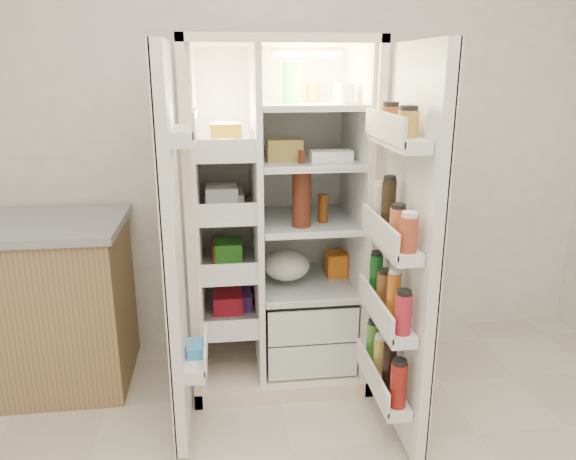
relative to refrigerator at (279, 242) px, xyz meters
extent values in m
cube|color=silver|center=(-0.04, 0.35, 0.61)|extent=(4.00, 0.02, 2.70)
cube|color=beige|center=(-0.02, 0.28, 0.16)|extent=(0.92, 0.04, 1.80)
cube|color=beige|center=(-0.46, -0.05, 0.16)|extent=(0.04, 0.70, 1.80)
cube|color=beige|center=(0.42, -0.05, 0.16)|extent=(0.04, 0.70, 1.80)
cube|color=beige|center=(-0.02, -0.05, 1.04)|extent=(0.92, 0.70, 0.04)
cube|color=beige|center=(-0.02, -0.05, -0.70)|extent=(0.92, 0.70, 0.08)
cube|color=silver|center=(-0.02, 0.25, 0.18)|extent=(0.84, 0.02, 1.68)
cube|color=silver|center=(-0.43, -0.05, 0.18)|extent=(0.02, 0.62, 1.68)
cube|color=silver|center=(0.39, -0.05, 0.18)|extent=(0.02, 0.62, 1.68)
cube|color=silver|center=(-0.13, -0.05, 0.18)|extent=(0.03, 0.62, 1.68)
cube|color=silver|center=(0.14, -0.07, -0.56)|extent=(0.47, 0.52, 0.19)
cube|color=silver|center=(0.14, -0.07, -0.36)|extent=(0.47, 0.52, 0.19)
cube|color=#FFD18C|center=(0.14, 0.00, 0.98)|extent=(0.30, 0.30, 0.02)
cube|color=silver|center=(-0.28, -0.05, -0.39)|extent=(0.28, 0.58, 0.02)
cube|color=silver|center=(-0.28, -0.05, -0.09)|extent=(0.28, 0.58, 0.02)
cube|color=silver|center=(-0.28, -0.05, 0.21)|extent=(0.28, 0.58, 0.02)
cube|color=silver|center=(-0.28, -0.05, 0.51)|extent=(0.28, 0.58, 0.02)
cube|color=silver|center=(0.14, -0.05, -0.22)|extent=(0.49, 0.58, 0.01)
cube|color=silver|center=(0.14, -0.05, 0.14)|extent=(0.49, 0.58, 0.01)
cube|color=silver|center=(0.14, -0.05, 0.46)|extent=(0.49, 0.58, 0.02)
cube|color=silver|center=(0.14, -0.05, 0.74)|extent=(0.49, 0.58, 0.02)
cube|color=#F8233C|center=(-0.28, -0.05, -0.33)|extent=(0.16, 0.20, 0.10)
cube|color=#338B26|center=(-0.28, -0.05, -0.02)|extent=(0.14, 0.18, 0.12)
cube|color=silver|center=(-0.28, -0.05, 0.25)|extent=(0.20, 0.22, 0.07)
cube|color=gold|center=(-0.28, -0.05, 0.59)|extent=(0.15, 0.16, 0.14)
cube|color=#613194|center=(-0.28, -0.05, -0.34)|extent=(0.18, 0.20, 0.09)
cube|color=orange|center=(-0.28, -0.05, -0.03)|extent=(0.14, 0.18, 0.10)
cube|color=silver|center=(-0.28, -0.05, 0.28)|extent=(0.16, 0.16, 0.12)
sphere|color=orange|center=(0.01, -0.15, -0.62)|extent=(0.07, 0.07, 0.07)
sphere|color=orange|center=(0.10, -0.11, -0.62)|extent=(0.07, 0.07, 0.07)
sphere|color=orange|center=(0.20, -0.15, -0.62)|extent=(0.07, 0.07, 0.07)
sphere|color=orange|center=(0.06, -0.01, -0.62)|extent=(0.07, 0.07, 0.07)
sphere|color=orange|center=(0.16, -0.03, -0.62)|extent=(0.07, 0.07, 0.07)
sphere|color=orange|center=(0.26, -0.07, -0.62)|extent=(0.07, 0.07, 0.07)
sphere|color=orange|center=(-0.02, -0.07, -0.62)|extent=(0.07, 0.07, 0.07)
ellipsoid|color=#397627|center=(0.14, -0.05, -0.34)|extent=(0.26, 0.24, 0.11)
cylinder|color=#4E1E10|center=(0.09, -0.20, 0.29)|extent=(0.09, 0.09, 0.30)
cylinder|color=#622D0A|center=(0.21, -0.14, 0.22)|extent=(0.05, 0.05, 0.15)
cube|color=green|center=(0.05, -0.07, 0.84)|extent=(0.07, 0.07, 0.20)
cylinder|color=white|center=(0.31, -0.14, 0.79)|extent=(0.10, 0.10, 0.09)
cylinder|color=olive|center=(0.19, 0.08, 0.79)|extent=(0.07, 0.07, 0.09)
cube|color=white|center=(0.25, -0.14, 0.49)|extent=(0.21, 0.09, 0.05)
cube|color=#A88743|center=(0.02, -0.10, 0.52)|extent=(0.18, 0.10, 0.11)
ellipsoid|color=silver|center=(0.03, -0.09, -0.14)|extent=(0.25, 0.22, 0.16)
cube|color=orange|center=(0.32, 0.02, -0.15)|extent=(0.11, 0.13, 0.13)
cube|color=silver|center=(-0.52, -0.60, 0.16)|extent=(0.05, 0.40, 1.72)
cube|color=beige|center=(-0.54, -0.60, 0.16)|extent=(0.01, 0.40, 1.72)
cube|color=silver|center=(-0.45, -0.60, -0.34)|extent=(0.09, 0.32, 0.06)
cube|color=silver|center=(-0.45, -0.60, 0.66)|extent=(0.09, 0.32, 0.06)
cube|color=#338CCC|center=(-0.45, -0.60, -0.31)|extent=(0.07, 0.12, 0.10)
cube|color=silver|center=(0.48, -0.69, 0.16)|extent=(0.05, 0.58, 1.72)
cube|color=beige|center=(0.51, -0.69, 0.16)|extent=(0.01, 0.58, 1.72)
cube|color=silver|center=(0.40, -0.69, -0.48)|extent=(0.11, 0.50, 0.05)
cube|color=silver|center=(0.40, -0.69, -0.14)|extent=(0.11, 0.50, 0.05)
cube|color=silver|center=(0.40, -0.69, 0.21)|extent=(0.11, 0.50, 0.05)
cube|color=silver|center=(0.40, -0.69, 0.64)|extent=(0.11, 0.50, 0.05)
cylinder|color=maroon|center=(0.40, -0.89, -0.36)|extent=(0.07, 0.07, 0.20)
cylinder|color=black|center=(0.40, -0.76, -0.35)|extent=(0.06, 0.06, 0.22)
cylinder|color=#B7983D|center=(0.40, -0.63, -0.37)|extent=(0.06, 0.06, 0.18)
cylinder|color=#42832B|center=(0.40, -0.50, -0.36)|extent=(0.06, 0.06, 0.19)
cylinder|color=maroon|center=(0.40, -0.89, -0.03)|extent=(0.07, 0.07, 0.17)
cylinder|color=#B85B15|center=(0.40, -0.76, -0.01)|extent=(0.06, 0.06, 0.21)
cylinder|color=brown|center=(0.40, -0.63, -0.04)|extent=(0.07, 0.07, 0.16)
cylinder|color=#114C18|center=(0.40, -0.50, -0.02)|extent=(0.06, 0.06, 0.20)
cylinder|color=#9C3722|center=(0.40, -0.89, 0.30)|extent=(0.07, 0.07, 0.14)
cylinder|color=#BC5630|center=(0.40, -0.76, 0.30)|extent=(0.07, 0.07, 0.14)
cylinder|color=black|center=(0.40, -0.63, 0.35)|extent=(0.06, 0.06, 0.23)
cylinder|color=beige|center=(0.40, -0.50, 0.32)|extent=(0.06, 0.06, 0.18)
cylinder|color=#A77F29|center=(0.40, -0.81, 0.71)|extent=(0.08, 0.08, 0.10)
cylinder|color=#96491B|center=(0.40, -0.59, 0.71)|extent=(0.08, 0.08, 0.10)
cube|color=#956A4A|center=(-1.44, -0.01, -0.31)|extent=(1.21, 0.63, 0.87)
camera|label=1|loc=(-0.32, -2.81, 0.92)|focal=34.00mm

